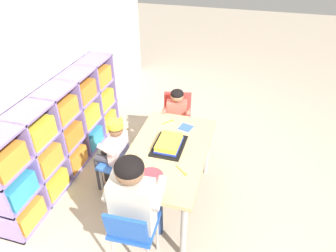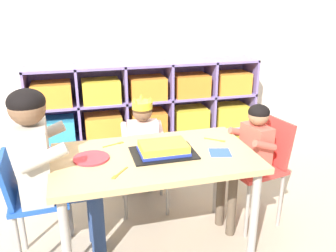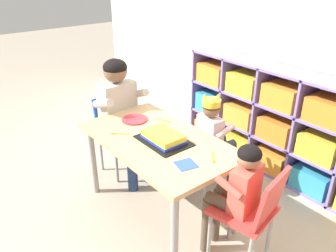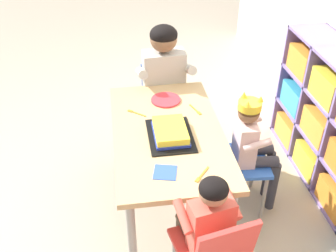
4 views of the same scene
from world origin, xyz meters
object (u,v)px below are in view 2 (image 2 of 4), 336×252
at_px(child_with_crown, 142,138).
at_px(guest_at_table_side, 249,151).
at_px(activity_table, 154,167).
at_px(classroom_chair_blue, 145,163).
at_px(fork_near_child_seat, 115,144).
at_px(adult_helper_seated, 46,159).
at_px(birthday_cake_on_tray, 163,149).
at_px(classroom_chair_guest_side, 261,162).
at_px(fork_at_table_front_edge, 216,140).
at_px(paper_plate_stack, 91,158).
at_px(fork_near_cake_tray, 119,174).
at_px(classroom_chair_adult_side, 30,197).

distance_m(child_with_crown, guest_at_table_side, 0.75).
xyz_separation_m(activity_table, classroom_chair_blue, (0.03, 0.42, -0.18)).
height_order(classroom_chair_blue, child_with_crown, child_with_crown).
distance_m(activity_table, guest_at_table_side, 0.66).
bearing_deg(fork_near_child_seat, classroom_chair_blue, -157.14).
distance_m(child_with_crown, adult_helper_seated, 0.78).
distance_m(adult_helper_seated, fork_near_child_seat, 0.42).
xyz_separation_m(adult_helper_seated, birthday_cake_on_tray, (0.64, -0.06, 0.01)).
bearing_deg(activity_table, birthday_cake_on_tray, 7.09).
bearing_deg(activity_table, guest_at_table_side, 8.08).
height_order(classroom_chair_guest_side, guest_at_table_side, guest_at_table_side).
distance_m(classroom_chair_blue, child_with_crown, 0.19).
distance_m(classroom_chair_guest_side, fork_at_table_front_edge, 0.39).
distance_m(activity_table, fork_at_table_front_edge, 0.45).
distance_m(child_with_crown, fork_at_table_front_edge, 0.58).
height_order(activity_table, child_with_crown, child_with_crown).
distance_m(classroom_chair_blue, paper_plate_stack, 0.60).
bearing_deg(adult_helper_seated, fork_at_table_front_edge, -89.77).
relative_size(classroom_chair_blue, fork_at_table_front_edge, 5.25).
relative_size(fork_near_child_seat, fork_near_cake_tray, 1.15).
distance_m(adult_helper_seated, classroom_chair_guest_side, 1.36).
height_order(activity_table, classroom_chair_guest_side, classroom_chair_guest_side).
relative_size(classroom_chair_blue, paper_plate_stack, 3.05).
relative_size(classroom_chair_guest_side, birthday_cake_on_tray, 1.99).
xyz_separation_m(classroom_chair_adult_side, classroom_chair_guest_side, (1.46, 0.05, 0.01)).
relative_size(fork_near_child_seat, fork_at_table_front_edge, 1.17).
relative_size(classroom_chair_blue, classroom_chair_adult_side, 0.87).
xyz_separation_m(guest_at_table_side, paper_plate_stack, (-1.00, -0.05, 0.09)).
xyz_separation_m(birthday_cake_on_tray, fork_near_cake_tray, (-0.28, -0.18, -0.02)).
xyz_separation_m(activity_table, fork_near_cake_tray, (-0.22, -0.18, 0.08)).
bearing_deg(fork_near_cake_tray, birthday_cake_on_tray, -17.24).
relative_size(classroom_chair_adult_side, fork_near_child_seat, 5.15).
distance_m(paper_plate_stack, fork_at_table_front_edge, 0.78).
xyz_separation_m(fork_near_child_seat, fork_at_table_front_edge, (0.62, -0.10, 0.00)).
bearing_deg(fork_near_child_seat, birthday_cake_on_tray, 120.71).
relative_size(activity_table, birthday_cake_on_tray, 3.15).
bearing_deg(child_with_crown, classroom_chair_adult_side, 37.38).
xyz_separation_m(birthday_cake_on_tray, paper_plate_stack, (-0.40, 0.03, -0.02)).
bearing_deg(fork_at_table_front_edge, classroom_chair_blue, 2.03).
height_order(birthday_cake_on_tray, fork_near_cake_tray, birthday_cake_on_tray).
relative_size(child_with_crown, classroom_chair_guest_side, 1.17).
bearing_deg(classroom_chair_guest_side, child_with_crown, -131.29).
height_order(child_with_crown, classroom_chair_guest_side, child_with_crown).
relative_size(child_with_crown, guest_at_table_side, 1.00).
height_order(activity_table, birthday_cake_on_tray, birthday_cake_on_tray).
bearing_deg(fork_near_child_seat, fork_near_cake_tray, 65.96).
distance_m(classroom_chair_adult_side, fork_near_cake_tray, 0.57).
xyz_separation_m(birthday_cake_on_tray, fork_near_child_seat, (-0.25, 0.21, -0.02)).
xyz_separation_m(adult_helper_seated, paper_plate_stack, (0.24, -0.03, -0.01)).
bearing_deg(activity_table, paper_plate_stack, 173.90).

